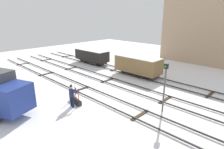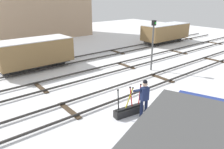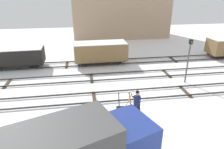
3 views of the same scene
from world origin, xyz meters
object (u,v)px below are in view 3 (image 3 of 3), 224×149
Objects in this scene: freight_car_mid_siding at (101,52)px; freight_car_near_switch at (15,57)px; rail_worker at (137,102)px; signal_post at (189,57)px; switch_lever_frame at (128,109)px.

freight_car_mid_siding is 0.98× the size of freight_car_near_switch.
signal_post is at bearing 46.58° from rail_worker.
freight_car_mid_siding is (-1.20, 10.02, 0.27)m from rail_worker.
freight_car_near_switch is (-15.11, 5.74, -1.08)m from signal_post.
switch_lever_frame is 0.42× the size of signal_post.
switch_lever_frame is at bearing -85.94° from freight_car_mid_siding.
freight_car_near_switch is at bearing 179.17° from freight_car_mid_siding.
switch_lever_frame is 0.84× the size of rail_worker.
freight_car_mid_siding is at bearing 139.12° from signal_post.
signal_post is 0.67× the size of freight_car_near_switch.
switch_lever_frame is 13.30m from freight_car_near_switch.
rail_worker is 7.02m from signal_post.
freight_car_mid_siding is at bearing 103.16° from switch_lever_frame.
rail_worker reaches higher than switch_lever_frame.
rail_worker is at bearing -46.21° from switch_lever_frame.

